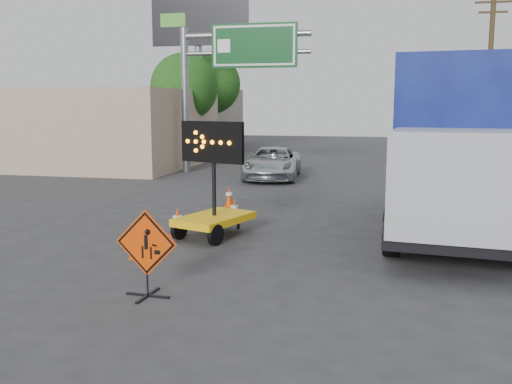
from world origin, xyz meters
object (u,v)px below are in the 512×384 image
(arrow_board, at_px, (214,211))
(construction_sign, at_px, (146,251))
(box_truck, at_px, (458,155))
(pickup_truck, at_px, (272,163))

(arrow_board, bearing_deg, construction_sign, -68.13)
(arrow_board, distance_m, box_truck, 6.44)
(pickup_truck, bearing_deg, box_truck, -58.86)
(pickup_truck, relative_size, box_truck, 0.52)
(construction_sign, xyz_separation_m, arrow_board, (-0.19, 4.54, -0.16))
(construction_sign, relative_size, pickup_truck, 0.31)
(pickup_truck, height_order, box_truck, box_truck)
(arrow_board, distance_m, pickup_truck, 11.28)
(construction_sign, bearing_deg, arrow_board, 96.43)
(construction_sign, height_order, arrow_board, arrow_board)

